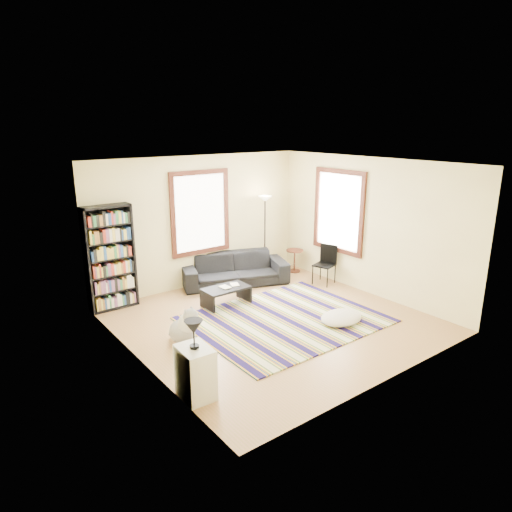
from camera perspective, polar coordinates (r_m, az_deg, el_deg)
floor at (r=8.36m, az=2.09°, el=-8.36°), size 5.00×5.00×0.10m
ceiling at (r=7.62m, az=2.32°, el=11.87°), size 5.00×5.00×0.10m
wall_back at (r=9.91m, az=-7.19°, el=4.32°), size 5.00×0.10×2.80m
wall_front at (r=6.20m, az=17.32°, el=-3.66°), size 5.00×0.10×2.80m
wall_left at (r=6.61m, az=-15.18°, el=-2.23°), size 0.10×5.00×2.80m
wall_right at (r=9.64m, az=14.04°, el=3.62°), size 0.10×5.00×2.80m
window_back at (r=9.81m, az=-7.00°, el=5.39°), size 1.20×0.06×1.60m
window_right at (r=10.05m, az=10.29°, el=5.52°), size 0.06×1.20×1.60m
rug at (r=8.37m, az=3.70°, el=-7.90°), size 3.29×2.64×0.02m
sofa at (r=10.07m, az=-2.70°, el=-1.63°), size 2.48×1.64×0.67m
bookshelf at (r=8.98m, az=-17.79°, el=-0.24°), size 0.90×0.30×2.00m
coffee_table at (r=8.96m, az=-3.76°, el=-5.03°), size 0.97×0.64×0.36m
book_a at (r=8.85m, az=-4.32°, el=-4.02°), size 0.23×0.18×0.02m
book_b at (r=9.02m, az=-3.16°, el=-3.62°), size 0.22×0.25×0.02m
floor_cushion at (r=8.34m, az=10.61°, el=-7.57°), size 0.93×0.78×0.20m
floor_lamp at (r=10.52m, az=1.11°, el=2.52°), size 0.30×0.30×1.86m
side_table at (r=10.93m, az=4.83°, el=-0.59°), size 0.43×0.43×0.54m
folding_chair at (r=10.14m, az=8.53°, el=-1.13°), size 0.52×0.51×0.86m
white_cabinet at (r=6.11m, az=-7.58°, el=-14.23°), size 0.40×0.52×0.70m
table_lamp at (r=5.85m, az=-7.78°, el=-9.67°), size 0.28×0.28×0.38m
dog at (r=7.54m, az=-9.29°, el=-8.42°), size 0.61×0.73×0.63m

